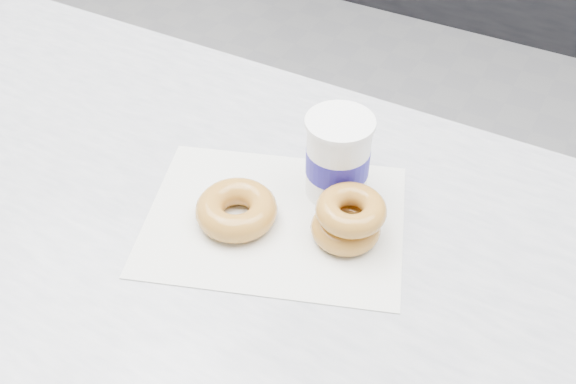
# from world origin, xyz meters

# --- Properties ---
(ground) EXTENTS (5.00, 5.00, 0.00)m
(ground) POSITION_xyz_m (0.00, 0.00, 0.00)
(ground) COLOR gray
(ground) RESTS_ON ground
(counter) EXTENTS (3.06, 0.76, 0.90)m
(counter) POSITION_xyz_m (0.00, -0.60, 0.45)
(counter) COLOR #333335
(counter) RESTS_ON ground
(wax_paper) EXTENTS (0.41, 0.36, 0.00)m
(wax_paper) POSITION_xyz_m (0.24, -0.55, 0.90)
(wax_paper) COLOR silver
(wax_paper) RESTS_ON counter
(donut_single) EXTENTS (0.12, 0.12, 0.04)m
(donut_single) POSITION_xyz_m (0.20, -0.57, 0.92)
(donut_single) COLOR gold
(donut_single) RESTS_ON wax_paper
(donut_stack) EXTENTS (0.10, 0.09, 0.06)m
(donut_stack) POSITION_xyz_m (0.34, -0.53, 0.93)
(donut_stack) COLOR gold
(donut_stack) RESTS_ON wax_paper
(coffee_cup) EXTENTS (0.10, 0.10, 0.12)m
(coffee_cup) POSITION_xyz_m (0.29, -0.46, 0.96)
(coffee_cup) COLOR white
(coffee_cup) RESTS_ON counter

